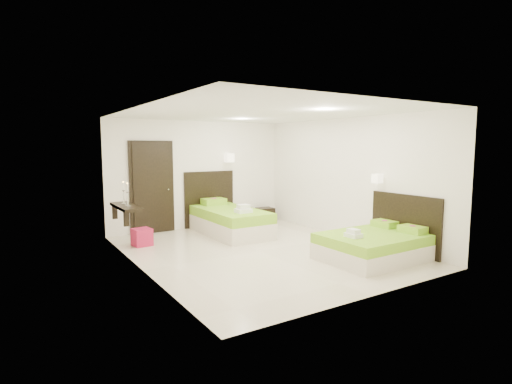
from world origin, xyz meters
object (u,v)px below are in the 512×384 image
nightstand (265,215)px  ottoman (142,237)px  bed_single (228,219)px  bed_double (376,244)px

nightstand → ottoman: (-3.55, -0.85, -0.01)m
nightstand → ottoman: bearing=-162.1°
bed_single → bed_double: bearing=-70.0°
bed_single → bed_double: bed_single is taller
nightstand → ottoman: size_ratio=1.20×
bed_double → ottoman: bed_double is taller
bed_single → ottoman: 2.04m
ottoman → nightstand: bearing=13.5°
bed_double → ottoman: bearing=135.5°
ottoman → bed_double: bearing=-44.5°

